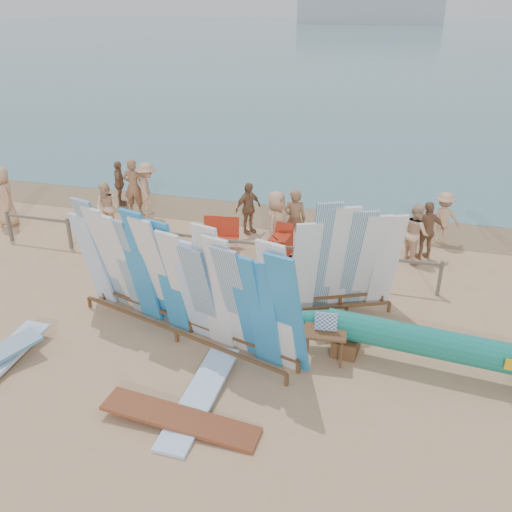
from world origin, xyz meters
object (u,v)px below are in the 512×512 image
(flat_board_b, at_px, (200,401))
(beachgoer_0, at_px, (4,196))
(outrigger_canoe, at_px, (441,347))
(beachgoer_2, at_px, (107,208))
(beachgoer_10, at_px, (427,231))
(beachgoer_4, at_px, (248,208))
(beach_chair_right, at_px, (229,240))
(beachgoer_3, at_px, (147,190))
(beachgoer_6, at_px, (276,223))
(beachgoer_8, at_px, (416,233))
(beachgoer_1, at_px, (134,187))
(side_surfboard_rack, at_px, (346,262))
(stroller, at_px, (281,250))
(vendor_table, at_px, (325,345))
(flat_board_c, at_px, (181,425))
(main_surfboard_rack, at_px, (181,284))
(beach_chair_left, at_px, (212,239))
(beachgoer_extra_1, at_px, (119,183))
(beachgoer_9, at_px, (443,218))
(beachgoer_7, at_px, (294,220))

(flat_board_b, height_order, beachgoer_0, beachgoer_0)
(outrigger_canoe, height_order, beachgoer_2, beachgoer_2)
(beachgoer_10, bearing_deg, beachgoer_4, -31.81)
(beach_chair_right, height_order, beachgoer_3, beachgoer_3)
(beachgoer_6, relative_size, beachgoer_10, 1.12)
(flat_board_b, relative_size, beach_chair_right, 3.10)
(beachgoer_8, relative_size, beachgoer_1, 0.87)
(side_surfboard_rack, height_order, stroller, side_surfboard_rack)
(vendor_table, distance_m, beachgoer_10, 5.70)
(flat_board_b, xyz_separation_m, beachgoer_6, (-0.22, 6.33, 0.91))
(flat_board_c, distance_m, beachgoer_8, 8.44)
(beach_chair_right, bearing_deg, stroller, -31.87)
(main_surfboard_rack, height_order, beachgoer_3, main_surfboard_rack)
(beachgoer_1, bearing_deg, flat_board_c, 112.91)
(beachgoer_0, bearing_deg, stroller, 30.81)
(outrigger_canoe, bearing_deg, beachgoer_1, 152.62)
(beach_chair_left, bearing_deg, flat_board_c, -83.22)
(side_surfboard_rack, relative_size, beachgoer_extra_1, 1.80)
(flat_board_b, height_order, beachgoer_2, beachgoer_2)
(flat_board_b, bearing_deg, beachgoer_9, 64.22)
(side_surfboard_rack, height_order, beach_chair_right, side_surfboard_rack)
(beachgoer_4, xyz_separation_m, beachgoer_extra_1, (-4.94, 1.18, -0.02))
(stroller, xyz_separation_m, beachgoer_9, (4.12, 2.72, 0.33))
(beachgoer_0, xyz_separation_m, beachgoer_9, (13.00, 2.27, -0.17))
(side_surfboard_rack, bearing_deg, beachgoer_extra_1, 123.38)
(beachgoer_3, bearing_deg, beachgoer_6, -138.31)
(vendor_table, xyz_separation_m, beachgoer_10, (1.85, 5.37, 0.46))
(flat_board_c, distance_m, beachgoer_0, 11.08)
(beachgoer_6, bearing_deg, beachgoer_1, 77.90)
(side_surfboard_rack, bearing_deg, beachgoer_1, 123.92)
(beach_chair_left, bearing_deg, beachgoer_extra_1, 140.47)
(beachgoer_0, bearing_deg, beachgoer_9, 43.60)
(stroller, bearing_deg, beach_chair_right, 163.95)
(main_surfboard_rack, bearing_deg, beachgoer_2, 150.00)
(beach_chair_right, bearing_deg, flat_board_b, -86.93)
(beachgoer_10, bearing_deg, vendor_table, 44.05)
(outrigger_canoe, relative_size, beach_chair_right, 7.43)
(flat_board_c, xyz_separation_m, stroller, (0.17, 6.34, 0.44))
(beachgoer_6, bearing_deg, flat_board_c, -171.79)
(outrigger_canoe, height_order, beachgoer_6, beachgoer_6)
(flat_board_b, relative_size, beachgoer_4, 1.72)
(beach_chair_left, height_order, beachgoer_6, beachgoer_6)
(beach_chair_right, xyz_separation_m, stroller, (1.66, -0.63, 0.18))
(beachgoer_3, bearing_deg, beachgoer_7, -132.19)
(vendor_table, height_order, stroller, stroller)
(beachgoer_8, xyz_separation_m, beachgoer_3, (-8.37, 1.09, 0.09))
(beachgoer_extra_1, relative_size, beachgoer_1, 0.83)
(beachgoer_10, bearing_deg, side_surfboard_rack, 35.93)
(flat_board_b, bearing_deg, main_surfboard_rack, 121.29)
(main_surfboard_rack, bearing_deg, vendor_table, 16.97)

